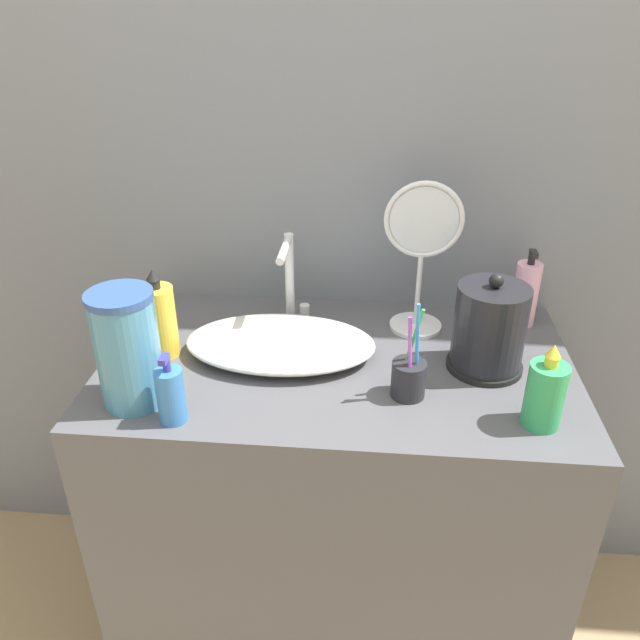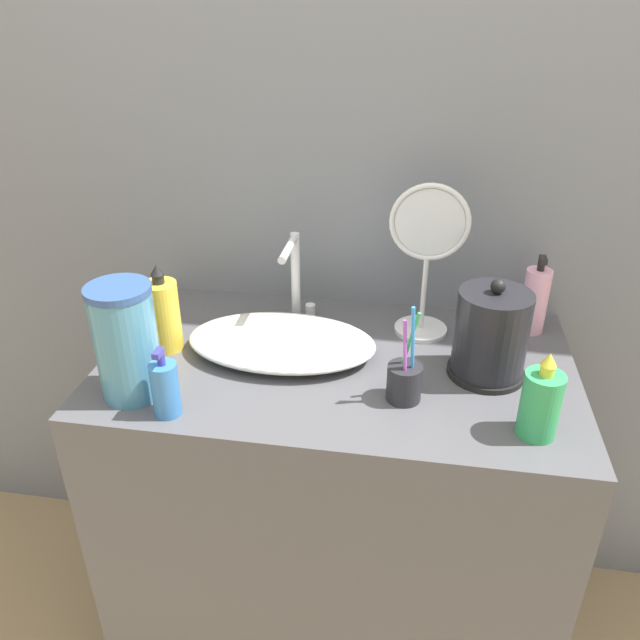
{
  "view_description": "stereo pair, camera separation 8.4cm",
  "coord_description": "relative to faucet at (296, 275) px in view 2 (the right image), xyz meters",
  "views": [
    {
      "loc": [
        0.07,
        -0.86,
        1.58
      ],
      "look_at": [
        -0.04,
        0.3,
        0.95
      ],
      "focal_mm": 35.0,
      "sensor_mm": 36.0,
      "label": 1
    },
    {
      "loc": [
        0.15,
        -0.85,
        1.58
      ],
      "look_at": [
        -0.04,
        0.3,
        0.95
      ],
      "focal_mm": 35.0,
      "sensor_mm": 36.0,
      "label": 2
    }
  ],
  "objects": [
    {
      "name": "wall_back",
      "position": [
        0.12,
        0.15,
        0.32
      ],
      "size": [
        6.0,
        0.04,
        2.6
      ],
      "color": "slate",
      "rests_on": "ground_plane"
    },
    {
      "name": "vanity_counter",
      "position": [
        0.12,
        -0.16,
        -0.55
      ],
      "size": [
        1.02,
        0.59,
        0.85
      ],
      "color": "#4C4C51",
      "rests_on": "ground_plane"
    },
    {
      "name": "sink_basin",
      "position": [
        -0.0,
        -0.15,
        -0.1
      ],
      "size": [
        0.42,
        0.26,
        0.06
      ],
      "color": "silver",
      "rests_on": "vanity_counter"
    },
    {
      "name": "faucet",
      "position": [
        0.0,
        0.0,
        0.0
      ],
      "size": [
        0.06,
        0.15,
        0.22
      ],
      "color": "silver",
      "rests_on": "vanity_counter"
    },
    {
      "name": "electric_kettle",
      "position": [
        0.44,
        -0.16,
        -0.04
      ],
      "size": [
        0.16,
        0.16,
        0.22
      ],
      "color": "black",
      "rests_on": "vanity_counter"
    },
    {
      "name": "toothbrush_cup",
      "position": [
        0.27,
        -0.28,
        -0.08
      ],
      "size": [
        0.07,
        0.07,
        0.21
      ],
      "color": "#232328",
      "rests_on": "vanity_counter"
    },
    {
      "name": "lotion_bottle",
      "position": [
        0.56,
        0.05,
        -0.05
      ],
      "size": [
        0.06,
        0.06,
        0.19
      ],
      "color": "#EAA8C6",
      "rests_on": "vanity_counter"
    },
    {
      "name": "shampoo_bottle",
      "position": [
        0.52,
        -0.35,
        -0.06
      ],
      "size": [
        0.07,
        0.07,
        0.17
      ],
      "color": "#2D9956",
      "rests_on": "vanity_counter"
    },
    {
      "name": "mouthwash_bottle",
      "position": [
        -0.17,
        -0.4,
        -0.07
      ],
      "size": [
        0.05,
        0.05,
        0.15
      ],
      "color": "#3370B7",
      "rests_on": "vanity_counter"
    },
    {
      "name": "hand_cream_bottle",
      "position": [
        -0.27,
        -0.17,
        -0.04
      ],
      "size": [
        0.07,
        0.07,
        0.21
      ],
      "color": "gold",
      "rests_on": "vanity_counter"
    },
    {
      "name": "vanity_mirror",
      "position": [
        0.3,
        0.0,
        0.08
      ],
      "size": [
        0.18,
        0.12,
        0.36
      ],
      "color": "silver",
      "rests_on": "vanity_counter"
    },
    {
      "name": "water_pitcher",
      "position": [
        -0.27,
        -0.35,
        -0.01
      ],
      "size": [
        0.12,
        0.12,
        0.24
      ],
      "color": "teal",
      "rests_on": "vanity_counter"
    }
  ]
}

